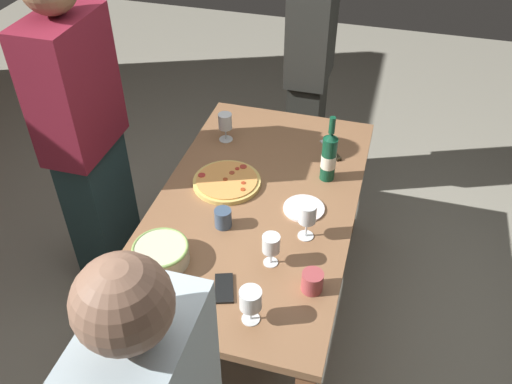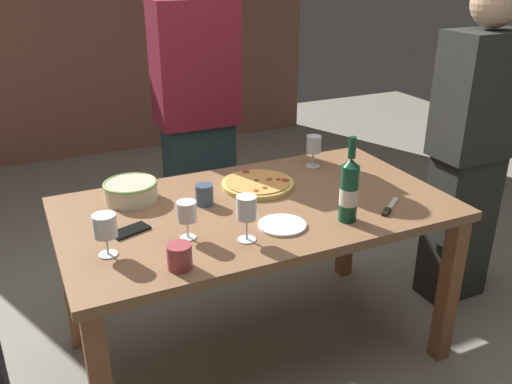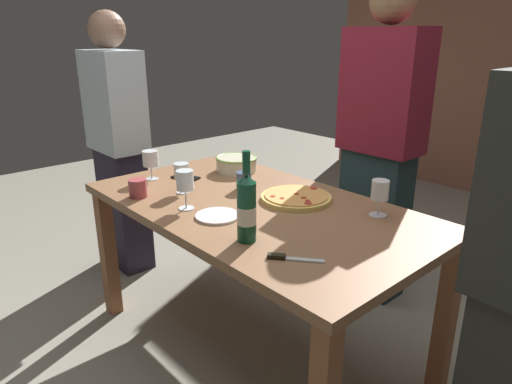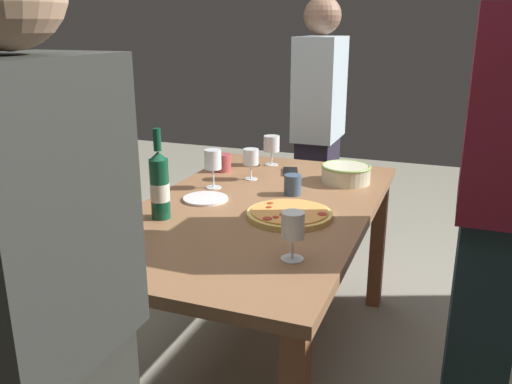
{
  "view_description": "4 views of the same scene",
  "coord_description": "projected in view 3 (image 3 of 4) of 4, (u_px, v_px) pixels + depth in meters",
  "views": [
    {
      "loc": [
        -1.8,
        -0.5,
        2.36
      ],
      "look_at": [
        0.0,
        0.0,
        0.81
      ],
      "focal_mm": 37.87,
      "sensor_mm": 36.0,
      "label": 1
    },
    {
      "loc": [
        -0.87,
        -1.85,
        1.7
      ],
      "look_at": [
        0.0,
        0.0,
        0.81
      ],
      "focal_mm": 38.12,
      "sensor_mm": 36.0,
      "label": 2
    },
    {
      "loc": [
        1.43,
        -1.29,
        1.48
      ],
      "look_at": [
        0.0,
        0.0,
        0.81
      ],
      "focal_mm": 32.25,
      "sensor_mm": 36.0,
      "label": 3
    },
    {
      "loc": [
        1.91,
        0.73,
        1.44
      ],
      "look_at": [
        0.0,
        0.0,
        0.81
      ],
      "focal_mm": 37.69,
      "sensor_mm": 36.0,
      "label": 4
    }
  ],
  "objects": [
    {
      "name": "ground_plane",
      "position": [
        256.0,
        344.0,
        2.3
      ],
      "size": [
        8.0,
        8.0,
        0.0
      ],
      "primitive_type": "plane",
      "color": "gray"
    },
    {
      "name": "dining_table",
      "position": [
        256.0,
        223.0,
        2.09
      ],
      "size": [
        1.6,
        0.9,
        0.75
      ],
      "color": "#8C6140",
      "rests_on": "ground"
    },
    {
      "name": "pizza",
      "position": [
        296.0,
        197.0,
        2.1
      ],
      "size": [
        0.32,
        0.32,
        0.03
      ],
      "color": "#DEBC61",
      "rests_on": "dining_table"
    },
    {
      "name": "serving_bowl",
      "position": [
        236.0,
        163.0,
        2.53
      ],
      "size": [
        0.23,
        0.23,
        0.08
      ],
      "color": "beige",
      "rests_on": "dining_table"
    },
    {
      "name": "wine_bottle",
      "position": [
        247.0,
        208.0,
        1.65
      ],
      "size": [
        0.07,
        0.07,
        0.34
      ],
      "color": "#10452C",
      "rests_on": "dining_table"
    },
    {
      "name": "wine_glass_near_pizza",
      "position": [
        182.0,
        173.0,
        2.17
      ],
      "size": [
        0.07,
        0.07,
        0.15
      ],
      "color": "white",
      "rests_on": "dining_table"
    },
    {
      "name": "wine_glass_by_bottle",
      "position": [
        185.0,
        182.0,
        1.96
      ],
      "size": [
        0.07,
        0.07,
        0.17
      ],
      "color": "white",
      "rests_on": "dining_table"
    },
    {
      "name": "wine_glass_far_left",
      "position": [
        151.0,
        160.0,
        2.37
      ],
      "size": [
        0.08,
        0.08,
        0.15
      ],
      "color": "white",
      "rests_on": "dining_table"
    },
    {
      "name": "wine_glass_far_right",
      "position": [
        380.0,
        191.0,
        1.89
      ],
      "size": [
        0.07,
        0.07,
        0.15
      ],
      "color": "white",
      "rests_on": "dining_table"
    },
    {
      "name": "cup_amber",
      "position": [
        138.0,
        188.0,
        2.13
      ],
      "size": [
        0.08,
        0.08,
        0.09
      ],
      "primitive_type": "cylinder",
      "color": "#AA4347",
      "rests_on": "dining_table"
    },
    {
      "name": "cup_ceramic",
      "position": [
        244.0,
        181.0,
        2.24
      ],
      "size": [
        0.07,
        0.07,
        0.09
      ],
      "primitive_type": "cylinder",
      "color": "#3E536D",
      "rests_on": "dining_table"
    },
    {
      "name": "side_plate",
      "position": [
        218.0,
        216.0,
        1.91
      ],
      "size": [
        0.19,
        0.19,
        0.01
      ],
      "primitive_type": "cylinder",
      "color": "white",
      "rests_on": "dining_table"
    },
    {
      "name": "cell_phone",
      "position": [
        186.0,
        178.0,
        2.41
      ],
      "size": [
        0.16,
        0.11,
        0.01
      ],
      "primitive_type": "cube",
      "rotation": [
        0.0,
        0.0,
        1.9
      ],
      "color": "black",
      "rests_on": "dining_table"
    },
    {
      "name": "pizza_knife",
      "position": [
        288.0,
        258.0,
        1.55
      ],
      "size": [
        0.17,
        0.14,
        0.02
      ],
      "color": "silver",
      "rests_on": "dining_table"
    },
    {
      "name": "person_guest_left",
      "position": [
        118.0,
        146.0,
        2.85
      ],
      "size": [
        0.4,
        0.24,
        1.6
      ],
      "rotation": [
        0.0,
        0.0,
        0.05
      ],
      "color": "#262131",
      "rests_on": "ground"
    },
    {
      "name": "person_guest_right",
      "position": [
        380.0,
        146.0,
        2.52
      ],
      "size": [
        0.43,
        0.24,
        1.74
      ],
      "rotation": [
        0.0,
        0.0,
        -1.63
      ],
      "color": "#1E3234",
      "rests_on": "ground"
    }
  ]
}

